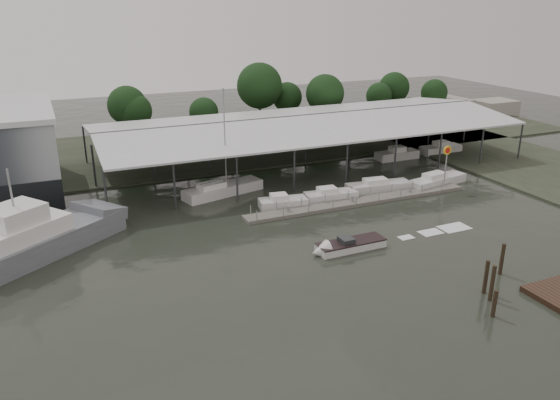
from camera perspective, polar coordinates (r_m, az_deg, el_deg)
name	(u,v)px	position (r m, az deg, el deg)	size (l,w,h in m)	color
ground	(274,263)	(48.56, -0.65, -6.58)	(200.00, 200.00, 0.00)	#272C24
land_strip_far	(167,151)	(86.46, -11.74, 5.06)	(140.00, 30.00, 0.30)	#3C4232
land_strip_east	(549,172)	(82.54, 26.33, 2.67)	(20.00, 60.00, 0.30)	#3C4232
covered_boat_shed	(306,120)	(77.59, 2.75, 8.35)	(58.24, 24.00, 6.96)	silver
floating_dock	(360,202)	(63.13, 8.31, -0.18)	(28.00, 2.00, 1.40)	slate
shell_fuel_sign	(447,159)	(68.93, 17.01, 4.12)	(1.10, 0.18, 5.55)	gray
distant_commercial_buildings	(458,109)	(115.54, 18.07, 9.08)	(22.00, 8.00, 4.00)	gray
grey_trawler	(32,240)	(54.05, -24.48, -3.80)	(17.95, 14.86, 8.84)	slate
white_sailboat	(222,190)	(65.52, -6.10, 1.09)	(10.32, 4.97, 12.84)	silver
speedboat_underway	(345,246)	(51.12, 6.82, -4.82)	(18.37, 2.50, 2.00)	silver
moored_cruiser_0	(282,202)	(61.04, 0.26, -0.26)	(5.59, 2.99, 1.70)	silver
moored_cruiser_1	(330,195)	(63.52, 5.27, 0.47)	(6.27, 2.75, 1.70)	silver
moored_cruiser_2	(378,186)	(67.52, 10.20, 1.42)	(8.21, 3.18, 1.70)	silver
moored_cruiser_3	(437,180)	(71.43, 16.07, 1.98)	(8.76, 3.67, 1.70)	silver
mooring_pilings	(518,296)	(44.99, 23.65, -9.20)	(5.81, 10.64, 3.54)	#2F2517
horizon_tree_line	(283,95)	(98.05, 0.28, 10.93)	(63.90, 12.38, 11.98)	#301F15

